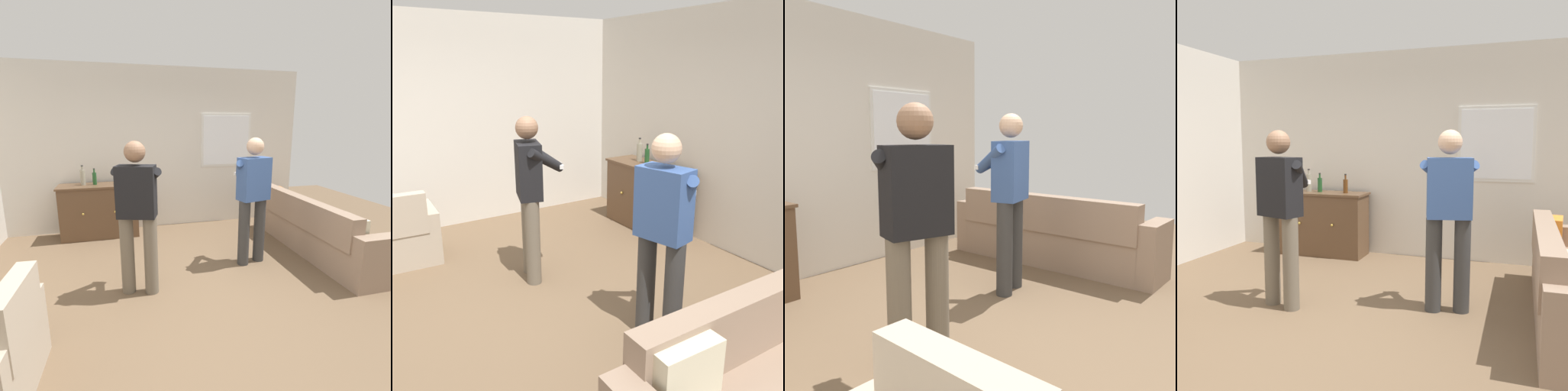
# 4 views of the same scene
# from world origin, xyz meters

# --- Properties ---
(ground) EXTENTS (10.40, 10.40, 0.00)m
(ground) POSITION_xyz_m (0.00, 0.00, 0.00)
(ground) COLOR brown
(wall_back_with_window) EXTENTS (5.20, 0.15, 2.80)m
(wall_back_with_window) POSITION_xyz_m (0.03, 2.66, 1.40)
(wall_back_with_window) COLOR silver
(wall_back_with_window) RESTS_ON ground
(couch) EXTENTS (0.57, 2.50, 0.82)m
(couch) POSITION_xyz_m (1.93, 0.89, 0.32)
(couch) COLOR gray
(couch) RESTS_ON ground
(person_standing_left) EXTENTS (0.53, 0.52, 1.68)m
(person_standing_left) POSITION_xyz_m (-0.59, 0.36, 0.94)
(person_standing_left) COLOR #6B6051
(person_standing_left) RESTS_ON ground
(person_standing_right) EXTENTS (0.54, 0.51, 1.68)m
(person_standing_right) POSITION_xyz_m (0.93, 0.76, 0.94)
(person_standing_right) COLOR #383838
(person_standing_right) RESTS_ON ground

